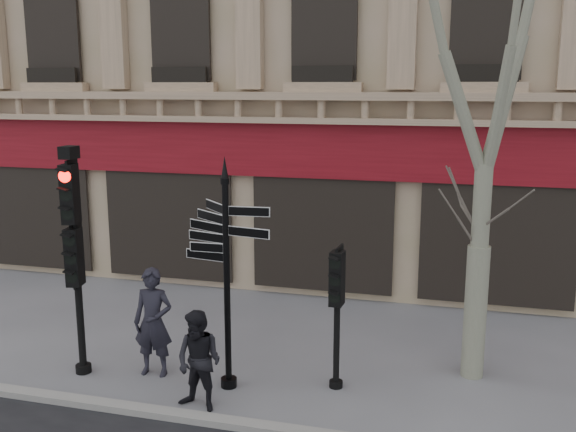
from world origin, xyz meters
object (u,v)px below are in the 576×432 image
pedestrian_b (199,361)px  traffic_signal_main (74,233)px  fingerpost (226,236)px  pedestrian_a (153,322)px  traffic_signal_secondary (337,293)px

pedestrian_b → traffic_signal_main: bearing=176.0°
fingerpost → pedestrian_b: bearing=-82.1°
fingerpost → pedestrian_a: 2.23m
traffic_signal_main → pedestrian_b: (2.55, -0.68, -1.76)m
pedestrian_b → fingerpost: bearing=89.2°
traffic_signal_secondary → pedestrian_b: (-1.96, -1.31, -0.87)m
traffic_signal_main → pedestrian_b: 3.18m
pedestrian_a → pedestrian_b: pedestrian_a is taller
pedestrian_b → traffic_signal_secondary: bearing=44.7°
traffic_signal_main → pedestrian_b: bearing=-26.2°
traffic_signal_secondary → pedestrian_a: bearing=-170.3°
pedestrian_a → traffic_signal_secondary: bearing=1.8°
traffic_signal_secondary → pedestrian_a: traffic_signal_secondary is taller
pedestrian_a → pedestrian_b: bearing=-41.4°
fingerpost → pedestrian_a: fingerpost is taller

